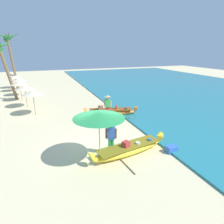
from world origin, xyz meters
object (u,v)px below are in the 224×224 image
object	(u,v)px
boat_orange_midground	(111,112)
cooler_box	(171,149)
palm_tree_leaning_seaward	(1,54)
patio_umbrella_large	(99,115)
boat_yellow_foreground	(129,149)
person_tourist_customer	(111,136)
palm_tree_tall_inland	(9,45)
person_vendor_hatted	(108,105)
paddle	(123,162)

from	to	relation	value
boat_orange_midground	cooler_box	distance (m)	6.25
palm_tree_leaning_seaward	cooler_box	distance (m)	17.19
patio_umbrella_large	cooler_box	world-z (taller)	patio_umbrella_large
boat_yellow_foreground	person_tourist_customer	world-z (taller)	person_tourist_customer
palm_tree_tall_inland	boat_yellow_foreground	bearing A→B (deg)	-71.36
person_vendor_hatted	paddle	world-z (taller)	person_vendor_hatted
paddle	person_tourist_customer	bearing A→B (deg)	105.08
person_vendor_hatted	palm_tree_leaning_seaward	bearing A→B (deg)	131.30
cooler_box	palm_tree_tall_inland	bearing A→B (deg)	108.19
boat_orange_midground	person_tourist_customer	xyz separation A→B (m)	(-1.96, -5.28, 0.65)
boat_yellow_foreground	person_tourist_customer	xyz separation A→B (m)	(-0.82, 0.30, 0.67)
person_vendor_hatted	cooler_box	world-z (taller)	person_vendor_hatted
boat_yellow_foreground	cooler_box	world-z (taller)	boat_yellow_foreground
patio_umbrella_large	palm_tree_tall_inland	distance (m)	20.28
person_tourist_customer	boat_yellow_foreground	bearing A→B (deg)	-20.27
person_tourist_customer	paddle	world-z (taller)	person_tourist_customer
person_tourist_customer	cooler_box	bearing A→B (deg)	-17.69
boat_yellow_foreground	person_vendor_hatted	size ratio (longest dim) A/B	2.42
palm_tree_tall_inland	patio_umbrella_large	bearing A→B (deg)	-75.39
boat_yellow_foreground	paddle	size ratio (longest dim) A/B	2.75
palm_tree_leaning_seaward	cooler_box	size ratio (longest dim) A/B	10.21
paddle	palm_tree_leaning_seaward	bearing A→B (deg)	113.33
boat_yellow_foreground	cooler_box	distance (m)	2.12
boat_orange_midground	person_tourist_customer	bearing A→B (deg)	-110.41
cooler_box	boat_yellow_foreground	bearing A→B (deg)	158.37
palm_tree_tall_inland	palm_tree_leaning_seaward	bearing A→B (deg)	-91.49
patio_umbrella_large	palm_tree_leaning_seaward	world-z (taller)	palm_tree_leaning_seaward
palm_tree_tall_inland	person_vendor_hatted	bearing A→B (deg)	-62.97
boat_yellow_foreground	palm_tree_tall_inland	distance (m)	21.07
palm_tree_tall_inland	cooler_box	distance (m)	22.35
boat_orange_midground	person_tourist_customer	distance (m)	5.67
person_vendor_hatted	cooler_box	size ratio (longest dim) A/B	3.17
person_vendor_hatted	patio_umbrella_large	world-z (taller)	patio_umbrella_large
boat_yellow_foreground	patio_umbrella_large	bearing A→B (deg)	-179.77
patio_umbrella_large	paddle	distance (m)	2.44
boat_yellow_foreground	person_tourist_customer	size ratio (longest dim) A/B	2.54
boat_yellow_foreground	boat_orange_midground	world-z (taller)	boat_orange_midground
person_vendor_hatted	cooler_box	xyz separation A→B (m)	(1.29, -5.72, -0.86)
person_vendor_hatted	palm_tree_leaning_seaward	world-z (taller)	palm_tree_leaning_seaward
person_tourist_customer	palm_tree_leaning_seaward	xyz separation A→B (m)	(-5.87, 13.27, 3.50)
person_tourist_customer	palm_tree_tall_inland	distance (m)	20.40
palm_tree_leaning_seaward	person_tourist_customer	bearing A→B (deg)	-66.14
palm_tree_leaning_seaward	cooler_box	world-z (taller)	palm_tree_leaning_seaward
paddle	boat_yellow_foreground	bearing A→B (deg)	45.94
palm_tree_leaning_seaward	paddle	distance (m)	16.06
boat_yellow_foreground	boat_orange_midground	xyz separation A→B (m)	(1.15, 5.58, 0.02)
patio_umbrella_large	person_vendor_hatted	bearing A→B (deg)	66.51
boat_yellow_foreground	palm_tree_leaning_seaward	world-z (taller)	palm_tree_leaning_seaward
boat_orange_midground	boat_yellow_foreground	bearing A→B (deg)	-101.59
patio_umbrella_large	palm_tree_tall_inland	bearing A→B (deg)	104.61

